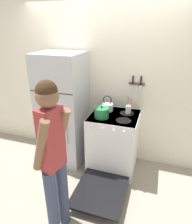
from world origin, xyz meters
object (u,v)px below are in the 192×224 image
(dutch_oven_pot, at_px, (102,113))
(utensil_jar, at_px, (128,109))
(stove_range, at_px, (113,143))
(refrigerator, at_px, (63,110))
(tea_kettle, at_px, (107,106))
(person, at_px, (53,155))

(dutch_oven_pot, height_order, utensil_jar, utensil_jar)
(dutch_oven_pot, bearing_deg, utensil_jar, 38.96)
(stove_range, xyz_separation_m, dutch_oven_pot, (-0.16, -0.10, 0.55))
(refrigerator, xyz_separation_m, tea_kettle, (0.70, 0.13, 0.11))
(dutch_oven_pot, height_order, tea_kettle, tea_kettle)
(tea_kettle, distance_m, utensil_jar, 0.33)
(stove_range, bearing_deg, tea_kettle, 130.85)
(stove_range, distance_m, tea_kettle, 0.59)
(stove_range, distance_m, person, 1.37)
(dutch_oven_pot, bearing_deg, refrigerator, 168.54)
(stove_range, bearing_deg, utensil_jar, 45.15)
(stove_range, relative_size, dutch_oven_pot, 5.48)
(dutch_oven_pot, xyz_separation_m, person, (-0.16, -1.12, -0.01))
(tea_kettle, bearing_deg, dutch_oven_pot, -92.68)
(stove_range, height_order, tea_kettle, tea_kettle)
(tea_kettle, bearing_deg, utensil_jar, 1.30)
(refrigerator, bearing_deg, stove_range, -2.95)
(tea_kettle, distance_m, person, 1.40)
(dutch_oven_pot, distance_m, person, 1.13)
(refrigerator, distance_m, person, 1.37)
(refrigerator, bearing_deg, utensil_jar, 7.56)
(dutch_oven_pot, bearing_deg, stove_range, 30.58)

